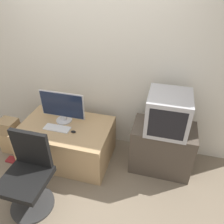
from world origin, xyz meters
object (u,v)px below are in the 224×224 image
book (13,160)px  main_monitor (62,107)px  crt_tv (168,113)px  mouse (73,132)px  office_chair (29,177)px  cardboard_box_lower (14,141)px  keyboard (57,128)px

book → main_monitor: bearing=30.5°
main_monitor → book: 1.13m
crt_tv → book: (-2.08, -0.45, -0.91)m
mouse → crt_tv: size_ratio=0.13×
mouse → main_monitor: bearing=137.3°
mouse → office_chair: office_chair is taller
cardboard_box_lower → book: 0.28m
keyboard → main_monitor: bearing=86.3°
main_monitor → keyboard: 0.29m
office_chair → keyboard: bearing=89.7°
keyboard → crt_tv: (1.39, 0.23, 0.35)m
mouse → book: size_ratio=0.38×
office_chair → cardboard_box_lower: office_chair is taller
main_monitor → keyboard: bearing=-93.7°
mouse → book: mouse is taller
mouse → book: (-0.93, -0.20, -0.57)m
book → office_chair: bearing=-36.0°
keyboard → mouse: mouse is taller
main_monitor → office_chair: (-0.02, -0.91, -0.36)m
main_monitor → keyboard: (-0.01, -0.20, -0.22)m
main_monitor → book: size_ratio=3.49×
keyboard → cardboard_box_lower: keyboard is taller
office_chair → cardboard_box_lower: 1.09m
main_monitor → cardboard_box_lower: 1.03m
main_monitor → office_chair: bearing=-91.0°
book → keyboard: bearing=17.6°
keyboard → crt_tv: 1.45m
mouse → cardboard_box_lower: size_ratio=0.20×
cardboard_box_lower → book: cardboard_box_lower is taller
main_monitor → book: (-0.70, -0.41, -0.78)m
main_monitor → mouse: bearing=-42.7°
crt_tv → office_chair: (-1.40, -0.95, -0.49)m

